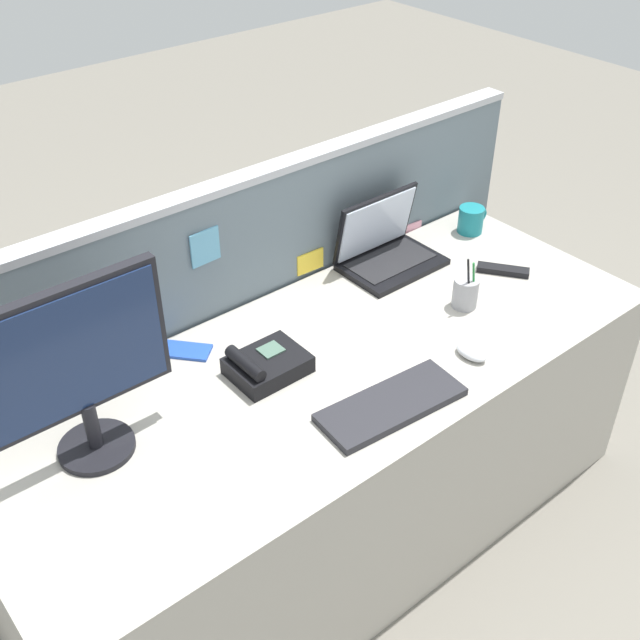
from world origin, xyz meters
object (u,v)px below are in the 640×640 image
at_px(cell_phone_blue_case, 185,351).
at_px(tv_remote, 502,269).
at_px(pen_cup, 465,292).
at_px(desktop_monitor, 76,363).
at_px(laptop, 385,247).
at_px(keyboard_main, 392,404).
at_px(computer_mouse_right_hand, 471,352).
at_px(coffee_mug, 471,220).
at_px(desk_phone, 266,365).

distance_m(cell_phone_blue_case, tv_remote, 1.08).
bearing_deg(pen_cup, desktop_monitor, 172.03).
xyz_separation_m(laptop, pen_cup, (0.02, -0.34, -0.01)).
relative_size(keyboard_main, cell_phone_blue_case, 2.75).
height_order(laptop, computer_mouse_right_hand, laptop).
xyz_separation_m(tv_remote, coffee_mug, (0.13, 0.25, 0.04)).
bearing_deg(pen_cup, computer_mouse_right_hand, -133.39).
xyz_separation_m(pen_cup, coffee_mug, (0.37, 0.30, -0.00)).
xyz_separation_m(desktop_monitor, coffee_mug, (1.54, 0.14, -0.22)).
distance_m(desk_phone, tv_remote, 0.92).
xyz_separation_m(keyboard_main, cell_phone_blue_case, (-0.30, 0.55, -0.01)).
relative_size(desk_phone, cell_phone_blue_case, 1.43).
relative_size(desktop_monitor, keyboard_main, 1.17).
bearing_deg(desk_phone, computer_mouse_right_hand, -32.09).
bearing_deg(keyboard_main, pen_cup, 26.55).
bearing_deg(tv_remote, computer_mouse_right_hand, 173.73).
height_order(computer_mouse_right_hand, tv_remote, computer_mouse_right_hand).
bearing_deg(cell_phone_blue_case, tv_remote, -57.01).
xyz_separation_m(laptop, desk_phone, (-0.66, -0.22, -0.03)).
distance_m(desktop_monitor, laptop, 1.18).
height_order(keyboard_main, coffee_mug, coffee_mug).
bearing_deg(desktop_monitor, tv_remote, -4.47).
distance_m(keyboard_main, cell_phone_blue_case, 0.62).
height_order(laptop, pen_cup, laptop).
height_order(computer_mouse_right_hand, coffee_mug, coffee_mug).
bearing_deg(desk_phone, keyboard_main, -61.68).
height_order(desktop_monitor, keyboard_main, desktop_monitor).
distance_m(cell_phone_blue_case, coffee_mug, 1.17).
bearing_deg(desktop_monitor, pen_cup, -7.97).
xyz_separation_m(desk_phone, computer_mouse_right_hand, (0.50, -0.31, -0.01)).
bearing_deg(desktop_monitor, computer_mouse_right_hand, -19.35).
bearing_deg(cell_phone_blue_case, desk_phone, -102.37).
bearing_deg(desk_phone, cell_phone_blue_case, 118.58).
bearing_deg(tv_remote, desktop_monitor, 139.65).
bearing_deg(tv_remote, pen_cup, 156.42).
bearing_deg(pen_cup, coffee_mug, 39.51).
bearing_deg(keyboard_main, computer_mouse_right_hand, 7.02).
height_order(desktop_monitor, tv_remote, desktop_monitor).
bearing_deg(keyboard_main, desktop_monitor, 156.74).
height_order(cell_phone_blue_case, tv_remote, tv_remote).
bearing_deg(laptop, desktop_monitor, -171.07).
bearing_deg(coffee_mug, pen_cup, -140.49).
xyz_separation_m(keyboard_main, pen_cup, (0.50, 0.20, 0.04)).
bearing_deg(desktop_monitor, keyboard_main, -28.24).
bearing_deg(keyboard_main, tv_remote, 23.60).
xyz_separation_m(computer_mouse_right_hand, tv_remote, (0.42, 0.24, -0.01)).
xyz_separation_m(computer_mouse_right_hand, pen_cup, (0.17, 0.19, 0.03)).
distance_m(keyboard_main, tv_remote, 0.78).
height_order(desktop_monitor, cell_phone_blue_case, desktop_monitor).
relative_size(desktop_monitor, desk_phone, 2.25).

